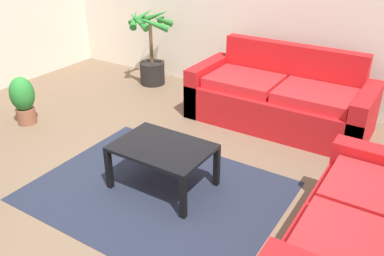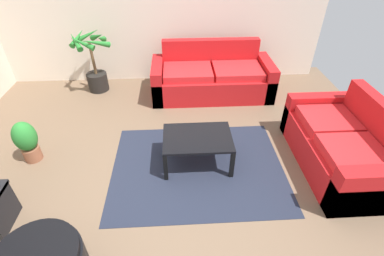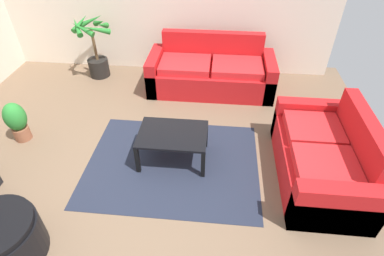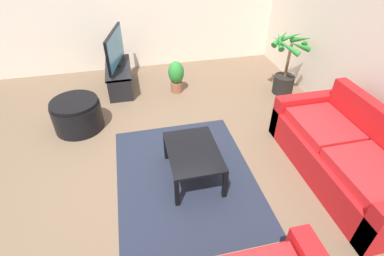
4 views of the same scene
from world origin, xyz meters
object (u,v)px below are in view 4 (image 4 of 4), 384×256
object	(u,v)px
tv	(115,49)
potted_plant_small	(176,76)
ottoman	(77,115)
coffee_table	(193,154)
potted_palm	(286,68)
tv_stand	(119,74)
couch_main	(346,157)

from	to	relation	value
tv	potted_plant_small	distance (m)	1.17
ottoman	potted_plant_small	bearing A→B (deg)	115.05
coffee_table	potted_palm	xyz separation A→B (m)	(-1.71, 2.08, 0.12)
tv_stand	potted_plant_small	xyz separation A→B (m)	(0.37, 1.01, 0.03)
couch_main	tv_stand	distance (m)	3.97
potted_plant_small	ottoman	size ratio (longest dim) A/B	0.81
tv	potted_plant_small	size ratio (longest dim) A/B	1.79
coffee_table	potted_palm	bearing A→B (deg)	129.42
couch_main	potted_palm	size ratio (longest dim) A/B	1.90
coffee_table	potted_plant_small	bearing A→B (deg)	174.98
tv_stand	tv	bearing A→B (deg)	76.75
tv_stand	ottoman	xyz separation A→B (m)	(1.15, -0.66, -0.05)
tv	potted_palm	size ratio (longest dim) A/B	0.95
potted_palm	potted_plant_small	bearing A→B (deg)	-104.16
couch_main	tv	distance (m)	3.99
tv	ottoman	bearing A→B (deg)	-29.90
coffee_table	potted_plant_small	world-z (taller)	potted_plant_small
coffee_table	ottoman	distance (m)	2.05
tv	ottoman	distance (m)	1.43
coffee_table	ottoman	size ratio (longest dim) A/B	1.17
potted_palm	ottoman	xyz separation A→B (m)	(0.31, -3.57, -0.26)
couch_main	tv_stand	size ratio (longest dim) A/B	1.91
couch_main	tv	size ratio (longest dim) A/B	2.00
tv_stand	potted_plant_small	distance (m)	1.08
ottoman	tv	bearing A→B (deg)	150.10
ottoman	potted_palm	bearing A→B (deg)	94.89
couch_main	tv	xyz separation A→B (m)	(-2.95, -2.65, 0.47)
couch_main	potted_plant_small	bearing A→B (deg)	-147.67
potted_palm	ottoman	bearing A→B (deg)	-85.11
ottoman	couch_main	bearing A→B (deg)	61.43
tv_stand	ottoman	distance (m)	1.33
tv_stand	potted_palm	distance (m)	3.03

